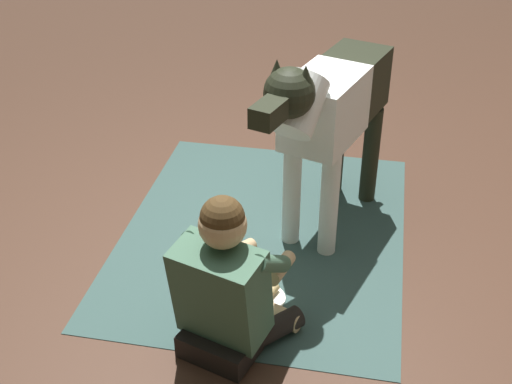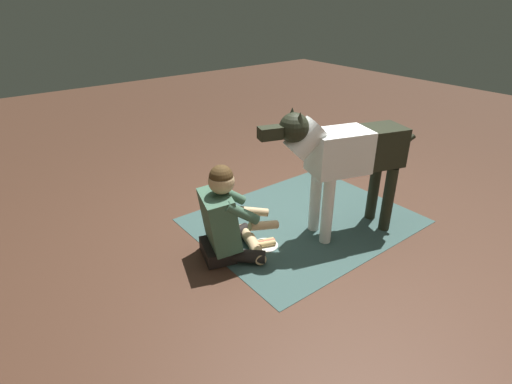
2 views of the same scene
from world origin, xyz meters
TOP-DOWN VIEW (x-y plane):
  - ground_plane at (0.00, 0.00)m, footprint 14.78×14.78m
  - area_rug at (-0.20, 0.10)m, footprint 2.03×1.62m
  - person_sitting_on_floor at (0.71, 0.10)m, footprint 0.69×0.60m
  - large_dog at (-0.31, 0.43)m, footprint 1.45×0.61m
  - hot_dog_on_plate at (0.38, 0.21)m, footprint 0.22×0.22m

SIDE VIEW (x-z plane):
  - ground_plane at x=0.00m, z-range 0.00..0.00m
  - area_rug at x=-0.20m, z-range 0.00..0.01m
  - hot_dog_on_plate at x=0.38m, z-range 0.00..0.06m
  - person_sitting_on_floor at x=0.71m, z-range -0.08..0.75m
  - large_dog at x=-0.31m, z-range 0.17..1.38m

